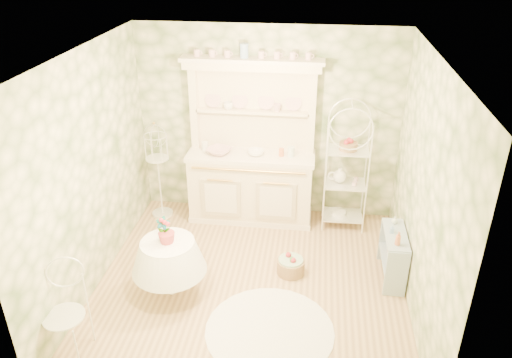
# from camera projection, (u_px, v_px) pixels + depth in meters

# --- Properties ---
(floor) EXTENTS (3.60, 3.60, 0.00)m
(floor) POSITION_uv_depth(u_px,v_px,m) (251.00, 284.00, 5.93)
(floor) COLOR tan
(floor) RESTS_ON ground
(ceiling) EXTENTS (3.60, 3.60, 0.00)m
(ceiling) POSITION_uv_depth(u_px,v_px,m) (249.00, 57.00, 4.70)
(ceiling) COLOR white
(ceiling) RESTS_ON floor
(wall_left) EXTENTS (3.60, 3.60, 0.00)m
(wall_left) POSITION_uv_depth(u_px,v_px,m) (89.00, 174.00, 5.51)
(wall_left) COLOR #F0E6C2
(wall_left) RESTS_ON floor
(wall_right) EXTENTS (3.60, 3.60, 0.00)m
(wall_right) POSITION_uv_depth(u_px,v_px,m) (424.00, 194.00, 5.11)
(wall_right) COLOR #F0E6C2
(wall_right) RESTS_ON floor
(wall_back) EXTENTS (3.60, 3.60, 0.00)m
(wall_back) POSITION_uv_depth(u_px,v_px,m) (268.00, 124.00, 6.90)
(wall_back) COLOR #F0E6C2
(wall_back) RESTS_ON floor
(wall_front) EXTENTS (3.60, 3.60, 0.00)m
(wall_front) POSITION_uv_depth(u_px,v_px,m) (217.00, 294.00, 3.72)
(wall_front) COLOR #F0E6C2
(wall_front) RESTS_ON floor
(kitchen_dresser) EXTENTS (1.87, 0.61, 2.29)m
(kitchen_dresser) POSITION_uv_depth(u_px,v_px,m) (251.00, 145.00, 6.77)
(kitchen_dresser) COLOR #FEEFCE
(kitchen_dresser) RESTS_ON floor
(bakers_rack) EXTENTS (0.60, 0.43, 1.92)m
(bakers_rack) POSITION_uv_depth(u_px,v_px,m) (347.00, 163.00, 6.68)
(bakers_rack) COLOR white
(bakers_rack) RESTS_ON floor
(side_shelf) EXTENTS (0.31, 0.67, 0.55)m
(side_shelf) POSITION_uv_depth(u_px,v_px,m) (393.00, 258.00, 5.93)
(side_shelf) COLOR #9EB2C1
(side_shelf) RESTS_ON floor
(round_table) EXTENTS (0.72, 0.72, 0.61)m
(round_table) POSITION_uv_depth(u_px,v_px,m) (170.00, 272.00, 5.64)
(round_table) COLOR white
(round_table) RESTS_ON floor
(cafe_chair) EXTENTS (0.56, 0.56, 0.94)m
(cafe_chair) POSITION_uv_depth(u_px,v_px,m) (64.00, 315.00, 4.78)
(cafe_chair) COLOR white
(cafe_chair) RESTS_ON floor
(birdcage_stand) EXTENTS (0.36, 0.36, 1.42)m
(birdcage_stand) POSITION_uv_depth(u_px,v_px,m) (159.00, 171.00, 7.03)
(birdcage_stand) COLOR white
(birdcage_stand) RESTS_ON floor
(floor_basket) EXTENTS (0.50, 0.50, 0.25)m
(floor_basket) POSITION_uv_depth(u_px,v_px,m) (291.00, 264.00, 6.07)
(floor_basket) COLOR #9F7C54
(floor_basket) RESTS_ON floor
(lace_rug) EXTENTS (1.76, 1.76, 0.01)m
(lace_rug) POSITION_uv_depth(u_px,v_px,m) (270.00, 330.00, 5.24)
(lace_rug) COLOR white
(lace_rug) RESTS_ON floor
(bowl_floral) EXTENTS (0.42, 0.42, 0.08)m
(bowl_floral) POSITION_uv_depth(u_px,v_px,m) (219.00, 153.00, 6.83)
(bowl_floral) COLOR white
(bowl_floral) RESTS_ON kitchen_dresser
(bowl_white) EXTENTS (0.27, 0.27, 0.07)m
(bowl_white) POSITION_uv_depth(u_px,v_px,m) (256.00, 154.00, 6.80)
(bowl_white) COLOR white
(bowl_white) RESTS_ON kitchen_dresser
(cup_left) EXTENTS (0.16, 0.16, 0.10)m
(cup_left) POSITION_uv_depth(u_px,v_px,m) (228.00, 107.00, 6.74)
(cup_left) COLOR white
(cup_left) RESTS_ON kitchen_dresser
(cup_right) EXTENTS (0.14, 0.14, 0.10)m
(cup_right) POSITION_uv_depth(u_px,v_px,m) (277.00, 109.00, 6.66)
(cup_right) COLOR white
(cup_right) RESTS_ON kitchen_dresser
(potted_geranium) EXTENTS (0.17, 0.12, 0.30)m
(potted_geranium) POSITION_uv_depth(u_px,v_px,m) (164.00, 231.00, 5.40)
(potted_geranium) COLOR #3F7238
(potted_geranium) RESTS_ON round_table
(bottle_amber) EXTENTS (0.09, 0.09, 0.17)m
(bottle_amber) POSITION_uv_depth(u_px,v_px,m) (398.00, 240.00, 5.55)
(bottle_amber) COLOR #C86D3F
(bottle_amber) RESTS_ON side_shelf
(bottle_blue) EXTENTS (0.05, 0.05, 0.10)m
(bottle_blue) POSITION_uv_depth(u_px,v_px,m) (392.00, 230.00, 5.78)
(bottle_blue) COLOR #81A2D2
(bottle_blue) RESTS_ON side_shelf
(bottle_glass) EXTENTS (0.09, 0.09, 0.10)m
(bottle_glass) POSITION_uv_depth(u_px,v_px,m) (394.00, 221.00, 5.96)
(bottle_glass) COLOR silver
(bottle_glass) RESTS_ON side_shelf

